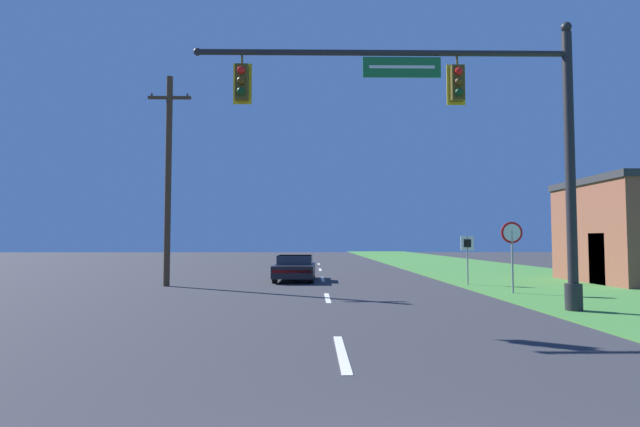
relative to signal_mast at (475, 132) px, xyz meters
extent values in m
cube|color=#428438|center=(6.64, 19.27, -4.76)|extent=(10.00, 110.00, 0.04)
cube|color=silver|center=(-3.86, -4.73, -4.77)|extent=(0.16, 2.80, 0.01)
cube|color=silver|center=(-3.86, 3.27, -4.77)|extent=(0.16, 2.80, 0.01)
cube|color=silver|center=(-3.86, 11.27, -4.77)|extent=(0.16, 2.80, 0.01)
cube|color=silver|center=(-3.86, 19.27, -4.77)|extent=(0.16, 2.80, 0.01)
cube|color=silver|center=(-3.86, 27.27, -4.77)|extent=(0.16, 2.80, 0.01)
cube|color=black|center=(7.69, 7.80, -3.68)|extent=(0.10, 1.20, 2.20)
cylinder|color=#232326|center=(2.54, 0.00, -4.39)|extent=(0.44, 0.44, 0.70)
cylinder|color=#232326|center=(2.54, 0.00, -0.99)|extent=(0.26, 0.26, 7.49)
sphere|color=#232326|center=(2.54, 0.00, 2.89)|extent=(0.28, 0.28, 0.28)
cylinder|color=#232326|center=(-2.45, 0.00, 2.15)|extent=(9.98, 0.16, 0.16)
sphere|color=#232326|center=(-7.44, 0.00, 2.15)|extent=(0.21, 0.21, 0.21)
cube|color=#196B33|center=(-1.95, 0.00, 1.76)|extent=(2.10, 0.06, 0.55)
cube|color=white|center=(-1.95, -0.03, 1.76)|extent=(1.76, 0.01, 0.08)
cylinder|color=#4C4214|center=(-6.25, 0.00, 1.98)|extent=(0.06, 0.06, 0.35)
cube|color=yellow|center=(-6.25, 0.14, 1.33)|extent=(0.50, 0.03, 1.11)
cube|color=#4C4214|center=(-6.25, 0.00, 1.33)|extent=(0.34, 0.24, 0.95)
sphere|color=red|center=(-6.25, -0.14, 1.61)|extent=(0.22, 0.22, 0.22)
sphere|color=#51380F|center=(-6.25, -0.14, 1.33)|extent=(0.22, 0.22, 0.22)
sphere|color=#0F3D19|center=(-6.25, -0.14, 1.04)|extent=(0.22, 0.22, 0.22)
cylinder|color=#4C4214|center=(-0.46, 0.00, 1.98)|extent=(0.06, 0.06, 0.35)
cube|color=yellow|center=(-0.46, 0.14, 1.33)|extent=(0.50, 0.03, 1.11)
cube|color=#4C4214|center=(-0.46, 0.00, 1.33)|extent=(0.34, 0.24, 0.95)
sphere|color=red|center=(-0.46, -0.14, 1.61)|extent=(0.22, 0.22, 0.22)
sphere|color=#51380F|center=(-0.46, -0.14, 1.33)|extent=(0.22, 0.22, 0.22)
sphere|color=#0F3D19|center=(-0.46, -0.14, 1.04)|extent=(0.22, 0.22, 0.22)
cylinder|color=black|center=(-4.34, 11.98, -4.46)|extent=(0.22, 0.64, 0.64)
cylinder|color=black|center=(-5.94, 12.02, -4.46)|extent=(0.22, 0.64, 0.64)
cylinder|color=black|center=(-4.42, 8.95, -4.46)|extent=(0.22, 0.64, 0.64)
cylinder|color=black|center=(-6.02, 8.99, -4.46)|extent=(0.22, 0.64, 0.64)
cube|color=black|center=(-5.18, 10.49, -4.28)|extent=(1.93, 4.47, 0.55)
cube|color=#283342|center=(-5.18, 10.60, -3.79)|extent=(1.65, 1.90, 0.42)
cube|color=black|center=(-5.18, 10.60, -3.61)|extent=(1.61, 1.86, 0.06)
cube|color=#B71414|center=(-5.24, 8.30, -4.22)|extent=(1.68, 0.10, 0.14)
cylinder|color=gray|center=(2.69, 4.39, -3.64)|extent=(0.07, 0.07, 2.20)
cylinder|color=red|center=(2.69, 4.39, -2.61)|extent=(0.76, 0.04, 0.76)
cylinder|color=white|center=(2.69, 4.36, -2.61)|extent=(0.61, 0.01, 0.61)
cylinder|color=gray|center=(2.16, 7.78, -3.74)|extent=(0.06, 0.06, 2.00)
cube|color=white|center=(2.16, 7.78, -3.01)|extent=(0.55, 0.04, 0.60)
cube|color=black|center=(2.16, 7.75, -3.01)|extent=(0.31, 0.01, 0.34)
cylinder|color=#4C3823|center=(-10.40, 7.69, -0.37)|extent=(0.26, 0.26, 8.81)
cube|color=#4C3823|center=(-10.40, 7.69, 3.13)|extent=(1.80, 0.12, 0.12)
cylinder|color=#333338|center=(-11.15, 7.69, 3.25)|extent=(0.08, 0.08, 0.12)
cylinder|color=#333338|center=(-9.65, 7.69, 3.25)|extent=(0.08, 0.08, 0.12)
camera|label=1|loc=(-4.34, -13.13, -2.91)|focal=28.00mm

